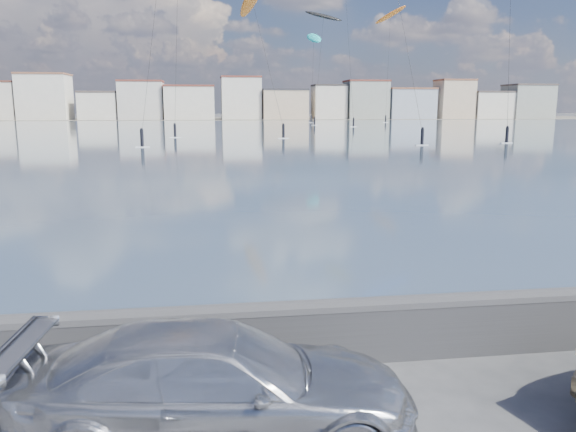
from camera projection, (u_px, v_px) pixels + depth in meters
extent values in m
cube|color=#2F3E55|center=(210.00, 131.00, 95.28)|extent=(500.00, 177.00, 0.00)
cube|color=#4C473D|center=(208.00, 119.00, 200.72)|extent=(500.00, 60.00, 0.00)
cube|color=#28282B|center=(237.00, 341.00, 8.90)|extent=(400.00, 0.35, 0.90)
cylinder|color=#28282B|center=(237.00, 314.00, 8.81)|extent=(400.00, 0.36, 0.36)
cube|color=beige|center=(45.00, 98.00, 178.68)|extent=(15.00, 12.00, 14.00)
cube|color=brown|center=(43.00, 74.00, 177.28)|extent=(15.30, 12.24, 0.60)
cube|color=silver|center=(99.00, 106.00, 181.48)|extent=(12.00, 10.00, 8.50)
cube|color=#4C423D|center=(98.00, 92.00, 180.61)|extent=(12.24, 10.20, 0.60)
cube|color=beige|center=(142.00, 101.00, 183.01)|extent=(14.00, 11.00, 12.00)
cube|color=brown|center=(141.00, 81.00, 181.80)|extent=(14.28, 11.22, 0.60)
cube|color=silver|center=(190.00, 103.00, 185.29)|extent=(16.00, 13.00, 10.50)
cube|color=brown|center=(189.00, 86.00, 184.23)|extent=(16.32, 13.26, 0.60)
cube|color=silver|center=(241.00, 99.00, 187.35)|extent=(13.00, 10.00, 13.50)
cube|color=brown|center=(241.00, 77.00, 186.00)|extent=(13.26, 10.20, 0.60)
cube|color=#CCB293|center=(284.00, 105.00, 189.73)|extent=(15.00, 12.00, 9.50)
cube|color=#2D2D33|center=(284.00, 90.00, 188.76)|extent=(15.30, 12.24, 0.60)
cube|color=beige|center=(329.00, 103.00, 191.72)|extent=(11.00, 9.00, 11.00)
cube|color=#383330|center=(329.00, 85.00, 190.61)|extent=(11.22, 9.18, 0.60)
cube|color=gray|center=(366.00, 101.00, 193.37)|extent=(14.00, 11.00, 12.50)
cube|color=brown|center=(366.00, 81.00, 192.12)|extent=(14.28, 11.22, 0.60)
cube|color=#9EA8B7|center=(409.00, 104.00, 195.75)|extent=(16.00, 12.00, 10.00)
cube|color=brown|center=(409.00, 89.00, 194.74)|extent=(16.32, 12.24, 0.60)
cube|color=#CCB293|center=(454.00, 100.00, 197.74)|extent=(12.00, 10.00, 13.00)
cube|color=brown|center=(455.00, 80.00, 196.44)|extent=(12.24, 10.20, 0.60)
cube|color=silver|center=(489.00, 106.00, 199.98)|extent=(14.00, 11.00, 9.00)
cube|color=#4C423D|center=(490.00, 92.00, 199.07)|extent=(14.28, 11.22, 0.60)
cube|color=gray|center=(528.00, 102.00, 201.74)|extent=(15.00, 12.00, 11.50)
cube|color=#4C423D|center=(529.00, 85.00, 200.59)|extent=(15.30, 12.24, 0.60)
imported|color=#B0B1B8|center=(217.00, 386.00, 6.94)|extent=(5.08, 2.37, 1.44)
cube|color=white|center=(175.00, 137.00, 75.90)|extent=(1.40, 0.42, 0.08)
cylinder|color=black|center=(175.00, 131.00, 75.73)|extent=(0.36, 0.36, 1.70)
sphere|color=black|center=(175.00, 124.00, 75.56)|extent=(0.28, 0.28, 0.28)
ellipsoid|color=black|center=(324.00, 16.00, 132.97)|extent=(9.46, 4.72, 3.66)
cube|color=white|center=(315.00, 125.00, 127.06)|extent=(1.40, 0.42, 0.08)
cylinder|color=black|center=(315.00, 121.00, 126.89)|extent=(0.36, 0.36, 1.70)
sphere|color=black|center=(315.00, 117.00, 126.71)|extent=(0.28, 0.28, 0.28)
cylinder|color=black|center=(319.00, 67.00, 129.90)|extent=(3.96, 10.52, 23.98)
cube|color=white|center=(422.00, 145.00, 60.79)|extent=(1.40, 0.42, 0.08)
cylinder|color=black|center=(422.00, 137.00, 60.62)|extent=(0.36, 0.36, 1.70)
sphere|color=black|center=(423.00, 128.00, 60.45)|extent=(0.28, 0.28, 0.28)
cylinder|color=black|center=(408.00, 52.00, 63.57)|extent=(0.56, 9.85, 17.97)
cube|color=white|center=(142.00, 147.00, 57.71)|extent=(1.40, 0.42, 0.08)
cylinder|color=black|center=(142.00, 138.00, 57.53)|extent=(0.36, 0.36, 1.70)
sphere|color=black|center=(142.00, 129.00, 57.36)|extent=(0.28, 0.28, 0.28)
cube|color=white|center=(506.00, 143.00, 64.43)|extent=(1.40, 0.42, 0.08)
cylinder|color=black|center=(507.00, 135.00, 64.25)|extent=(0.36, 0.36, 1.70)
sphere|color=black|center=(508.00, 127.00, 64.08)|extent=(0.28, 0.28, 0.28)
cylinder|color=black|center=(510.00, 31.00, 65.17)|extent=(2.31, 6.28, 23.08)
cube|color=white|center=(283.00, 138.00, 74.16)|extent=(1.40, 0.42, 0.08)
cylinder|color=black|center=(283.00, 131.00, 73.99)|extent=(0.36, 0.36, 1.70)
sphere|color=black|center=(283.00, 124.00, 73.81)|extent=(0.28, 0.28, 0.28)
cylinder|color=black|center=(267.00, 62.00, 75.65)|extent=(3.42, 7.53, 17.60)
ellipsoid|color=#19BFBF|center=(314.00, 38.00, 150.29)|extent=(3.96, 10.76, 4.98)
cube|color=white|center=(311.00, 123.00, 148.42)|extent=(1.40, 0.42, 0.08)
cylinder|color=black|center=(311.00, 119.00, 148.25)|extent=(0.36, 0.36, 1.70)
sphere|color=black|center=(311.00, 116.00, 148.08)|extent=(0.28, 0.28, 0.28)
cylinder|color=black|center=(313.00, 78.00, 149.23)|extent=(1.71, 6.09, 20.97)
ellipsoid|color=orange|center=(390.00, 15.00, 151.36)|extent=(8.79, 6.47, 5.33)
cube|color=white|center=(385.00, 122.00, 148.93)|extent=(1.40, 0.42, 0.08)
cylinder|color=black|center=(386.00, 119.00, 148.76)|extent=(0.36, 0.36, 1.70)
sphere|color=black|center=(386.00, 116.00, 148.58)|extent=(0.28, 0.28, 0.28)
cylinder|color=black|center=(388.00, 66.00, 150.03)|extent=(2.92, 7.74, 27.24)
cube|color=white|center=(353.00, 127.00, 116.87)|extent=(1.40, 0.42, 0.08)
cylinder|color=black|center=(354.00, 122.00, 116.69)|extent=(0.36, 0.36, 1.70)
sphere|color=black|center=(354.00, 118.00, 116.52)|extent=(0.28, 0.28, 0.28)
cylinder|color=black|center=(348.00, 37.00, 120.93)|extent=(0.96, 15.67, 35.22)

